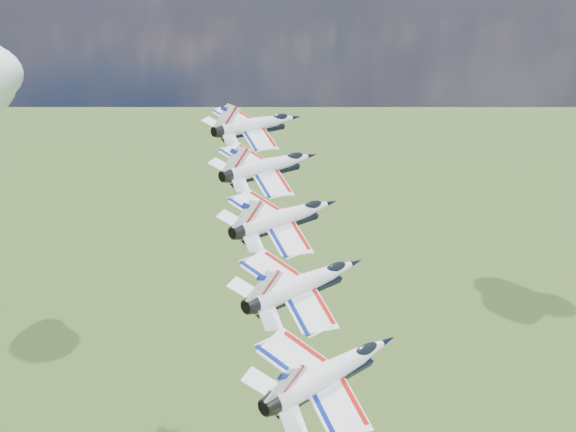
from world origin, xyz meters
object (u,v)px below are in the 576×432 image
Objects in this scene: jet_3 at (308,282)px; jet_2 at (288,216)px; jet_1 at (272,165)px; jet_4 at (335,369)px; jet_0 at (260,124)px.

jet_2 is at bearing 148.47° from jet_3.
jet_1 is 1.00× the size of jet_3.
jet_2 is 1.00× the size of jet_4.
jet_2 is 1.00× the size of jet_3.
jet_4 is (7.82, -7.02, -2.94)m from jet_3.
jet_2 reaches higher than jet_3.
jet_1 is at bearing 148.47° from jet_2.
jet_2 is at bearing -31.53° from jet_0.
jet_3 is at bearing -31.53° from jet_2.
jet_1 is 32.75m from jet_4.
jet_0 is 1.00× the size of jet_3.
jet_3 reaches higher than jet_4.
jet_1 is at bearing 148.47° from jet_4.
jet_4 is (15.64, -14.05, -5.89)m from jet_2.
jet_4 is at bearing -31.53° from jet_2.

